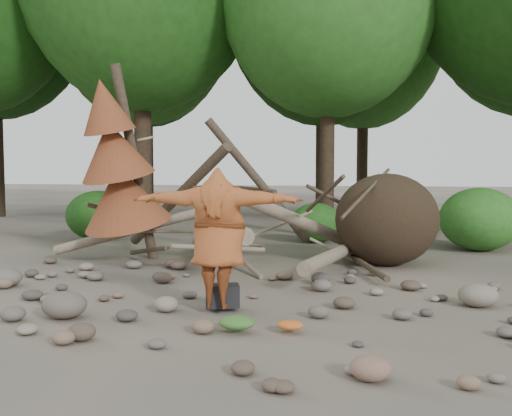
# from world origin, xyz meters

# --- Properties ---
(ground) EXTENTS (120.00, 120.00, 0.00)m
(ground) POSITION_xyz_m (0.00, 0.00, 0.00)
(ground) COLOR #514C44
(ground) RESTS_ON ground
(deadfall_pile) EXTENTS (8.55, 5.24, 3.30)m
(deadfall_pile) POSITION_xyz_m (2.02, 4.24, 0.95)
(deadfall_pile) COLOR #332619
(deadfall_pile) RESTS_ON ground
(dead_conifer) EXTENTS (2.06, 2.16, 4.35)m
(dead_conifer) POSITION_xyz_m (-3.12, 3.37, 2.11)
(dead_conifer) COLOR #4C3F30
(dead_conifer) RESTS_ON ground
(bush_left) EXTENTS (1.80, 1.80, 1.44)m
(bush_left) POSITION_xyz_m (-5.50, 7.20, 0.72)
(bush_left) COLOR #1D5015
(bush_left) RESTS_ON ground
(bush_mid) EXTENTS (1.40, 1.40, 1.12)m
(bush_mid) POSITION_xyz_m (0.80, 7.80, 0.56)
(bush_mid) COLOR #28651D
(bush_mid) RESTS_ON ground
(bush_right) EXTENTS (2.00, 2.00, 1.60)m
(bush_right) POSITION_xyz_m (5.00, 7.00, 0.80)
(bush_right) COLOR #327825
(bush_right) RESTS_ON ground
(frisbee_thrower) EXTENTS (2.55, 0.73, 2.50)m
(frisbee_thrower) POSITION_xyz_m (0.07, -0.30, 1.09)
(frisbee_thrower) COLOR #A04D24
(frisbee_thrower) RESTS_ON ground
(backpack) EXTENTS (0.56, 0.45, 0.32)m
(backpack) POSITION_xyz_m (0.09, -0.15, 0.16)
(backpack) COLOR black
(backpack) RESTS_ON ground
(cloth_green) EXTENTS (0.46, 0.38, 0.17)m
(cloth_green) POSITION_xyz_m (0.55, -1.23, 0.09)
(cloth_green) COLOR #396A2A
(cloth_green) RESTS_ON ground
(cloth_orange) EXTENTS (0.33, 0.27, 0.12)m
(cloth_orange) POSITION_xyz_m (1.22, -1.13, 0.06)
(cloth_orange) COLOR #C65821
(cloth_orange) RESTS_ON ground
(boulder_front_left) EXTENTS (0.63, 0.57, 0.38)m
(boulder_front_left) POSITION_xyz_m (-1.96, -0.98, 0.19)
(boulder_front_left) COLOR #615951
(boulder_front_left) RESTS_ON ground
(boulder_front_right) EXTENTS (0.42, 0.37, 0.25)m
(boulder_front_right) POSITION_xyz_m (2.20, -2.57, 0.12)
(boulder_front_right) COLOR #856353
(boulder_front_right) RESTS_ON ground
(boulder_mid_right) EXTENTS (0.59, 0.53, 0.35)m
(boulder_mid_right) POSITION_xyz_m (3.82, 0.79, 0.18)
(boulder_mid_right) COLOR gray
(boulder_mid_right) RESTS_ON ground
(boulder_mid_left) EXTENTS (0.57, 0.51, 0.34)m
(boulder_mid_left) POSITION_xyz_m (-4.07, 0.77, 0.17)
(boulder_mid_left) COLOR #6A6159
(boulder_mid_left) RESTS_ON ground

